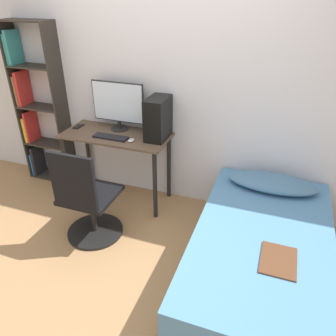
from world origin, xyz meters
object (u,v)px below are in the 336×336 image
at_px(office_chair, 88,205).
at_px(monitor, 118,104).
at_px(bed, 260,256).
at_px(pc_tower, 158,118).
at_px(bookshelf, 36,108).
at_px(keyboard, 110,137).

xyz_separation_m(office_chair, monitor, (-0.08, 0.85, 0.69)).
relative_size(bed, pc_tower, 4.57).
distance_m(bookshelf, pc_tower, 1.54).
distance_m(bed, pc_tower, 1.58).
bearing_deg(bed, office_chair, -179.44).
distance_m(bookshelf, keyboard, 1.12).
height_order(monitor, keyboard, monitor).
relative_size(office_chair, bed, 0.50).
bearing_deg(bookshelf, office_chair, -36.36).
distance_m(monitor, keyboard, 0.36).
distance_m(bookshelf, office_chair, 1.52).
xyz_separation_m(bookshelf, office_chair, (1.14, -0.84, -0.53)).
bearing_deg(office_chair, keyboard, 95.17).
height_order(office_chair, keyboard, office_chair).
distance_m(keyboard, pc_tower, 0.52).
distance_m(office_chair, monitor, 1.10).
bearing_deg(monitor, bookshelf, -179.39).
bearing_deg(bed, bookshelf, 162.99).
bearing_deg(bookshelf, monitor, 0.61).
bearing_deg(bookshelf, bed, -17.01).
xyz_separation_m(monitor, keyboard, (0.02, -0.25, -0.27)).
xyz_separation_m(bookshelf, bed, (2.70, -0.83, -0.66)).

